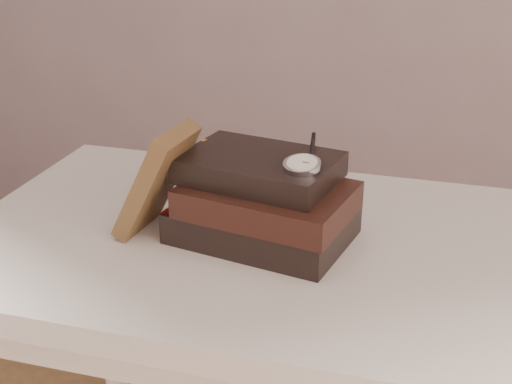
# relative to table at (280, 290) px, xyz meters

# --- Properties ---
(table) EXTENTS (1.00, 0.60, 0.75)m
(table) POSITION_rel_table_xyz_m (0.00, 0.00, 0.00)
(table) COLOR beige
(table) RESTS_ON ground
(book_stack) EXTENTS (0.29, 0.23, 0.13)m
(book_stack) POSITION_rel_table_xyz_m (-0.03, -0.01, 0.15)
(book_stack) COLOR black
(book_stack) RESTS_ON table
(journal) EXTENTS (0.12, 0.12, 0.17)m
(journal) POSITION_rel_table_xyz_m (-0.19, -0.03, 0.18)
(journal) COLOR #45301A
(journal) RESTS_ON table
(pocket_watch) EXTENTS (0.06, 0.16, 0.02)m
(pocket_watch) POSITION_rel_table_xyz_m (0.04, -0.03, 0.23)
(pocket_watch) COLOR silver
(pocket_watch) RESTS_ON book_stack
(eyeglasses) EXTENTS (0.13, 0.14, 0.05)m
(eyeglasses) POSITION_rel_table_xyz_m (-0.10, 0.10, 0.17)
(eyeglasses) COLOR silver
(eyeglasses) RESTS_ON book_stack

